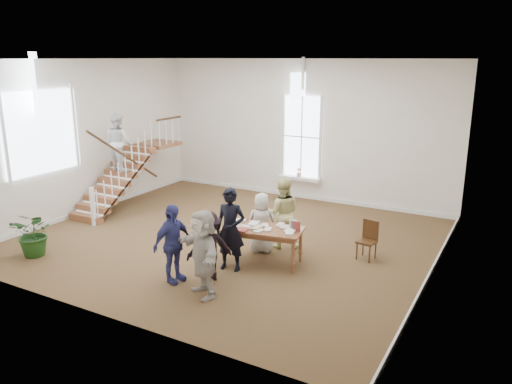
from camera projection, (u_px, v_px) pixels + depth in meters
The scene contains 12 objects.
ground at pixel (230, 238), 12.91m from camera, with size 10.00×10.00×0.00m, color #4D361E.
room_shell at pixel (300, 186), 16.51m from camera, with size 10.49×10.00×10.00m.
staircase at pixel (121, 157), 15.15m from camera, with size 1.10×4.10×2.92m.
library_table at pixel (262, 231), 11.20m from camera, with size 1.92×1.21×0.90m.
police_officer at pixel (230, 229), 10.82m from camera, with size 0.67×0.44×1.85m, color black.
elderly_woman at pixel (262, 223), 11.88m from camera, with size 0.71×0.46×1.45m, color beige.
person_yellow at pixel (282, 213), 12.12m from camera, with size 0.85×0.66×1.75m, color #D7D386.
woman_cluster_a at pixel (173, 244), 10.24m from camera, with size 0.98×0.41×1.67m, color navy.
woman_cluster_b at pixel (209, 246), 10.36m from camera, with size 0.96×0.55×1.48m, color black.
woman_cluster_c at pixel (203, 253), 9.64m from camera, with size 1.62×0.52×1.75m, color #BAB2A8.
floor_plant at pixel (35, 233), 11.68m from camera, with size 0.99×0.86×1.10m, color #193C13.
side_chair at pixel (368, 238), 11.53m from camera, with size 0.45×0.45×0.91m.
Camera 1 is at (6.49, -10.29, 4.54)m, focal length 35.00 mm.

